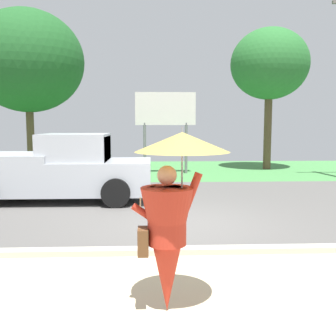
# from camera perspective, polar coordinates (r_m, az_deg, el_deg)

# --- Properties ---
(ground_plane) EXTENTS (40.00, 22.00, 0.20)m
(ground_plane) POSITION_cam_1_polar(r_m,az_deg,el_deg) (11.50, 0.73, -4.59)
(ground_plane) COLOR #565451
(monk_pedestrian) EXTENTS (1.11, 1.06, 2.13)m
(monk_pedestrian) POSITION_cam_1_polar(r_m,az_deg,el_deg) (4.44, 0.42, -6.98)
(monk_pedestrian) COLOR #B22D1E
(monk_pedestrian) RESTS_ON ground_plane
(pickup_truck) EXTENTS (5.20, 2.28, 1.88)m
(pickup_truck) POSITION_cam_1_polar(r_m,az_deg,el_deg) (11.40, -15.59, -0.26)
(pickup_truck) COLOR #ADB2BA
(pickup_truck) RESTS_ON ground_plane
(roadside_billboard) EXTENTS (2.60, 0.12, 3.50)m
(roadside_billboard) POSITION_cam_1_polar(r_m,az_deg,el_deg) (16.98, -0.38, 7.80)
(roadside_billboard) COLOR slate
(roadside_billboard) RESTS_ON ground_plane
(tree_left_far) EXTENTS (3.61, 3.61, 6.56)m
(tree_left_far) POSITION_cam_1_polar(r_m,az_deg,el_deg) (19.38, 14.58, 14.37)
(tree_left_far) COLOR brown
(tree_left_far) RESTS_ON ground_plane
(tree_center_back) EXTENTS (5.23, 5.23, 7.45)m
(tree_center_back) POSITION_cam_1_polar(r_m,az_deg,el_deg) (20.11, -19.78, 14.40)
(tree_center_back) COLOR brown
(tree_center_back) RESTS_ON ground_plane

